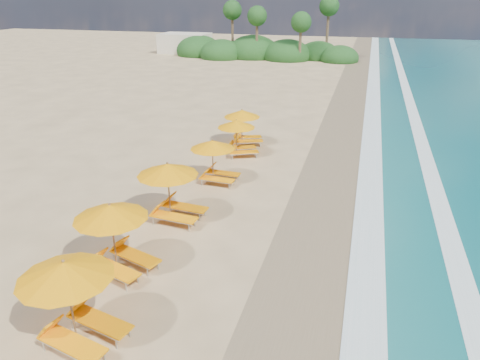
# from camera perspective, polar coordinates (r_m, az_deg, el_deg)

# --- Properties ---
(ground) EXTENTS (160.00, 160.00, 0.00)m
(ground) POSITION_cam_1_polar(r_m,az_deg,el_deg) (19.93, -0.00, -3.18)
(ground) COLOR tan
(ground) RESTS_ON ground
(wet_sand) EXTENTS (4.00, 160.00, 0.01)m
(wet_sand) POSITION_cam_1_polar(r_m,az_deg,el_deg) (19.36, 11.51, -4.51)
(wet_sand) COLOR #877250
(wet_sand) RESTS_ON ground
(surf_foam) EXTENTS (4.00, 160.00, 0.01)m
(surf_foam) POSITION_cam_1_polar(r_m,az_deg,el_deg) (19.42, 19.49, -5.27)
(surf_foam) COLOR white
(surf_foam) RESTS_ON ground
(station_0) EXTENTS (3.08, 2.97, 2.52)m
(station_0) POSITION_cam_1_polar(r_m,az_deg,el_deg) (12.79, -20.17, -13.82)
(station_0) COLOR olive
(station_0) RESTS_ON ground
(station_1) EXTENTS (3.13, 3.05, 2.47)m
(station_1) POSITION_cam_1_polar(r_m,az_deg,el_deg) (15.39, -15.29, -6.64)
(station_1) COLOR olive
(station_1) RESTS_ON ground
(station_2) EXTENTS (2.86, 2.69, 2.51)m
(station_2) POSITION_cam_1_polar(r_m,az_deg,el_deg) (18.32, -8.47, -1.04)
(station_2) COLOR olive
(station_2) RESTS_ON ground
(station_3) EXTENTS (2.45, 2.28, 2.20)m
(station_3) POSITION_cam_1_polar(r_m,az_deg,el_deg) (21.88, -3.06, 2.73)
(station_3) COLOR olive
(station_3) RESTS_ON ground
(station_4) EXTENTS (2.82, 2.80, 2.15)m
(station_4) POSITION_cam_1_polar(r_m,az_deg,el_deg) (25.51, -0.10, 5.66)
(station_4) COLOR olive
(station_4) RESTS_ON ground
(station_5) EXTENTS (2.83, 2.78, 2.22)m
(station_5) POSITION_cam_1_polar(r_m,az_deg,el_deg) (27.46, 0.61, 7.00)
(station_5) COLOR olive
(station_5) RESTS_ON ground
(treeline) EXTENTS (25.80, 8.80, 9.74)m
(treeline) POSITION_cam_1_polar(r_m,az_deg,el_deg) (64.93, 2.50, 16.01)
(treeline) COLOR #163D14
(treeline) RESTS_ON ground
(beach_building) EXTENTS (7.00, 5.00, 2.80)m
(beach_building) POSITION_cam_1_polar(r_m,az_deg,el_deg) (70.93, -6.95, 16.78)
(beach_building) COLOR beige
(beach_building) RESTS_ON ground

